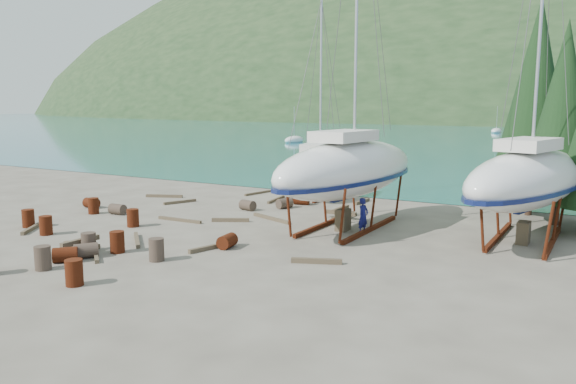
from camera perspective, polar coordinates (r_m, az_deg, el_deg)
The scene contains 43 objects.
ground at distance 24.42m, azimuth -8.30°, elevation -5.28°, with size 600.00×600.00×0.00m, color #585045.
far_house_left at distance 221.50m, azimuth 10.76°, elevation 7.87°, with size 6.60×5.60×5.60m.
far_house_center at distance 211.35m, azimuth 21.10°, elevation 7.40°, with size 6.60×5.60×5.60m.
cypress_near_right at distance 30.52m, azimuth 26.18°, elevation 7.70°, with size 3.60×3.60×10.00m.
cypress_back_left at distance 32.67m, azimuth 23.91°, elevation 9.39°, with size 4.14×4.14×11.50m.
moored_boat_left at distance 90.54m, azimuth 0.63°, elevation 5.30°, with size 2.00×5.00×6.05m.
moored_boat_far at distance 130.57m, azimuth 20.40°, elevation 5.82°, with size 2.00×5.00×6.05m.
large_sailboat_near at distance 26.91m, azimuth 6.19°, elevation 2.42°, with size 4.36×11.83×18.24m.
large_sailboat_far at distance 26.30m, azimuth 23.26°, elevation 1.30°, with size 5.42×11.24×17.12m.
small_sailboat_shore at distance 36.21m, azimuth 2.99°, elevation 2.67°, with size 4.03×8.12×12.43m.
worker at distance 26.09m, azimuth 7.66°, elevation -2.45°, with size 0.62×0.41×1.69m, color #121550.
drum_0 at distance 30.22m, azimuth -24.88°, elevation -2.44°, with size 0.58×0.58×0.88m, color #602310.
drum_1 at distance 23.38m, azimuth -19.83°, elevation -5.62°, with size 0.58×0.58×0.88m, color #2D2823.
drum_2 at distance 34.54m, azimuth -19.34°, elevation -1.06°, with size 0.58×0.58×0.88m, color #602310.
drum_4 at distance 33.65m, azimuth 1.39°, elevation -0.81°, with size 0.58×0.58×0.88m, color #602310.
drum_5 at distance 23.85m, azimuth -19.59°, elevation -4.95°, with size 0.58×0.58×0.88m, color #2D2823.
drum_6 at distance 23.63m, azimuth -6.19°, elevation -4.99°, with size 0.58×0.58×0.88m, color #602310.
drum_7 at distance 19.98m, azimuth -20.90°, elevation -7.66°, with size 0.58×0.58×0.88m, color #602310.
drum_8 at distance 32.61m, azimuth -19.16°, elevation -1.34°, with size 0.58×0.58×0.88m, color #602310.
drum_9 at distance 31.91m, azimuth -4.13°, elevation -1.36°, with size 0.58×0.58×0.88m, color #2D2823.
drum_10 at distance 23.76m, azimuth -16.96°, elevation -4.88°, with size 0.58×0.58×0.88m, color #602310.
drum_11 at distance 32.44m, azimuth -0.36°, elevation -1.16°, with size 0.58×0.58×0.88m, color #2D2823.
drum_12 at distance 23.02m, azimuth -21.70°, elevation -5.94°, with size 0.58×0.58×0.88m, color #602310.
drum_13 at distance 28.13m, azimuth -23.39°, elevation -3.13°, with size 0.58×0.58×0.88m, color #602310.
drum_14 at distance 28.57m, azimuth -15.48°, elevation -2.55°, with size 0.58×0.58×0.88m, color #602310.
drum_15 at distance 32.02m, azimuth -16.93°, elevation -1.68°, with size 0.58×0.58×0.88m, color #2D2823.
drum_16 at distance 22.26m, azimuth -23.65°, elevation -6.16°, with size 0.58×0.58×0.88m, color #2D2823.
drum_17 at distance 22.13m, azimuth -13.22°, elevation -5.72°, with size 0.58×0.58×0.88m, color #2D2823.
timber_0 at distance 37.80m, azimuth -3.06°, elevation -0.09°, with size 0.14×2.47×0.14m, color brown.
timber_1 at distance 21.32m, azimuth 2.92°, elevation -7.01°, with size 0.19×1.93×0.19m, color brown.
timber_2 at distance 37.19m, azimuth -12.46°, elevation -0.40°, with size 0.19×2.42×0.19m, color brown.
timber_3 at distance 23.89m, azimuth -18.98°, elevation -5.81°, with size 0.15×3.03×0.15m, color brown.
timber_5 at distance 25.48m, azimuth -15.10°, elevation -4.72°, with size 0.16×2.56×0.16m, color brown.
timber_6 at distance 34.53m, azimuth 7.53°, elevation -0.96°, with size 0.19×1.87×0.19m, color brown.
timber_7 at distance 23.49m, azimuth -8.07°, elevation -5.62°, with size 0.17×1.93×0.17m, color brown.
timber_8 at distance 28.90m, azimuth -5.87°, elevation -2.84°, with size 0.19×1.92×0.19m, color brown.
timber_9 at distance 35.10m, azimuth -1.21°, elevation -0.76°, with size 0.15×2.61×0.15m, color brown.
timber_10 at distance 29.22m, azimuth -1.71°, elevation -2.69°, with size 0.16×2.95×0.16m, color brown.
timber_11 at distance 29.40m, azimuth -10.95°, elevation -2.79°, with size 0.15×2.72×0.15m, color brown.
timber_12 at distance 29.45m, azimuth -24.62°, elevation -3.41°, with size 0.17×2.21×0.17m, color brown.
timber_17 at distance 34.80m, azimuth -10.92°, elevation -0.99°, with size 0.16×2.15×0.16m, color brown.
timber_pile_fore at distance 24.16m, azimuth -20.33°, elevation -5.17°, with size 1.80×1.80×0.60m.
timber_pile_aft at distance 29.65m, azimuth 5.33°, elevation -2.13°, with size 1.80×1.80×0.60m.
Camera 1 is at (14.89, -18.43, 5.90)m, focal length 35.00 mm.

